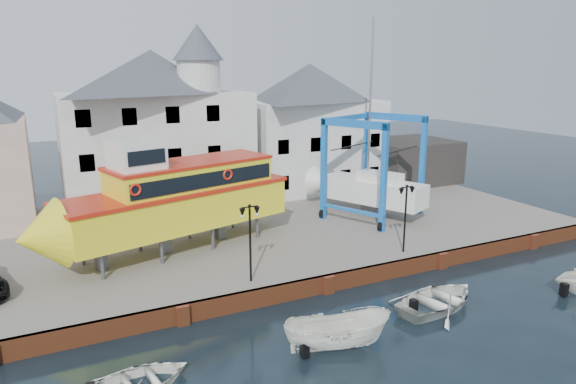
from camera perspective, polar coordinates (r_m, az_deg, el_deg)
name	(u,v)px	position (r m, az deg, el deg)	size (l,w,h in m)	color
ground	(328,293)	(28.52, 4.44, -11.12)	(140.00, 140.00, 0.00)	black
hardstanding	(252,228)	(37.56, -4.06, -4.03)	(44.00, 22.00, 1.00)	slate
quay_wall	(327,284)	(28.39, 4.35, -10.12)	(44.00, 0.47, 1.00)	brown
building_white_main	(157,127)	(41.72, -14.36, 7.00)	(14.00, 8.30, 14.00)	beige
building_white_right	(309,127)	(47.14, 2.37, 7.25)	(12.00, 8.00, 11.20)	beige
shed_dark	(409,161)	(51.56, 13.26, 3.42)	(8.00, 7.00, 4.00)	black
lamp_post_left	(250,223)	(26.36, -4.26, -3.50)	(1.12, 0.32, 4.20)	black
lamp_post_right	(406,201)	(31.30, 12.99, -1.02)	(1.12, 0.32, 4.20)	black
tour_boat	(164,200)	(31.19, -13.65, -0.84)	(16.59, 8.00, 7.03)	#59595E
travel_lift	(363,183)	(39.20, 8.36, 0.99)	(8.24, 9.61, 14.32)	#1254AE
motorboat_a	(337,349)	(23.51, 5.46, -16.96)	(1.79, 4.75, 1.83)	white
motorboat_b	(438,307)	(28.00, 16.32, -12.16)	(3.69, 5.17, 1.07)	white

